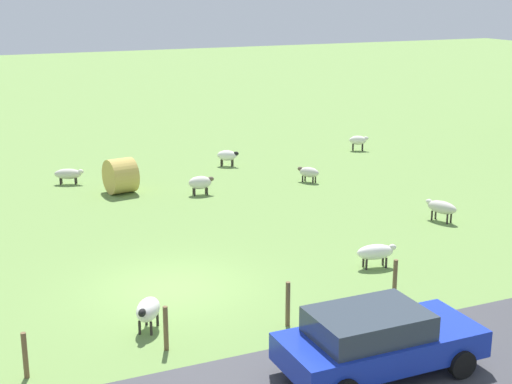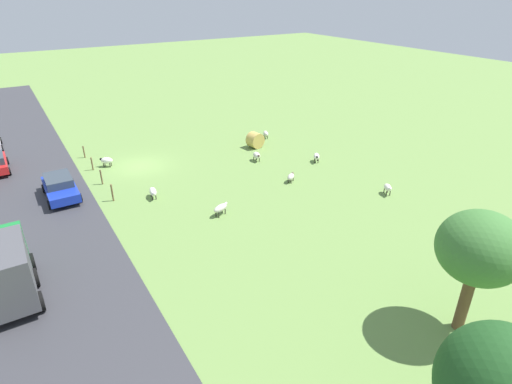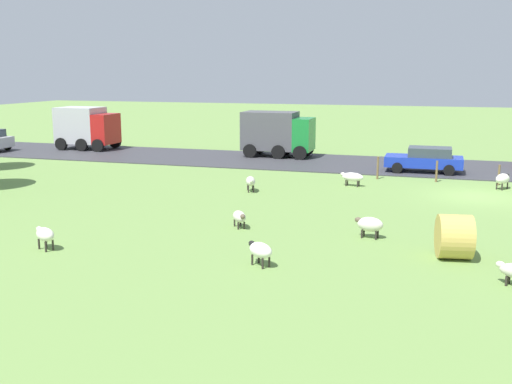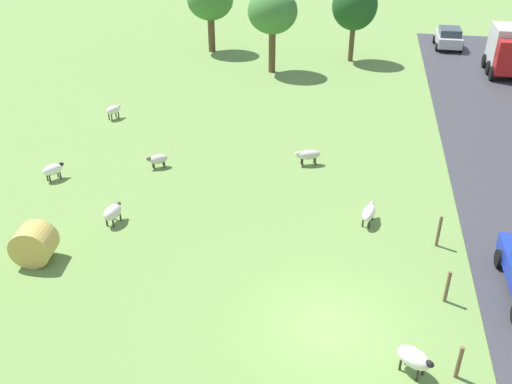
% 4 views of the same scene
% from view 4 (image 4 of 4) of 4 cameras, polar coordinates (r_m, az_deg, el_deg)
% --- Properties ---
extents(ground_plane, '(160.00, 160.00, 0.00)m').
position_cam_4_polar(ground_plane, '(17.57, 7.68, -13.76)').
color(ground_plane, '#6B8E47').
extents(sheep_0, '(1.13, 1.00, 0.83)m').
position_cam_4_polar(sheep_0, '(16.32, 16.23, -16.38)').
color(sheep_0, white).
rests_on(sheep_0, ground_plane).
extents(sheep_1, '(0.68, 1.32, 0.74)m').
position_cam_4_polar(sheep_1, '(22.32, 11.74, -2.12)').
color(sheep_1, white).
rests_on(sheep_1, ground_plane).
extents(sheep_2, '(1.31, 0.86, 0.78)m').
position_cam_4_polar(sheep_2, '(26.62, 5.51, 3.90)').
color(sheep_2, beige).
rests_on(sheep_2, ground_plane).
extents(sheep_3, '(0.94, 1.06, 0.77)m').
position_cam_4_polar(sheep_3, '(26.82, -20.53, 2.22)').
color(sheep_3, white).
rests_on(sheep_3, ground_plane).
extents(sheep_4, '(1.02, 0.90, 0.68)m').
position_cam_4_polar(sheep_4, '(26.68, -10.27, 3.40)').
color(sheep_4, beige).
rests_on(sheep_4, ground_plane).
extents(sheep_6, '(0.84, 1.05, 0.79)m').
position_cam_4_polar(sheep_6, '(33.10, -14.74, 8.31)').
color(sheep_6, silver).
rests_on(sheep_6, ground_plane).
extents(sheep_7, '(0.68, 1.11, 0.79)m').
position_cam_4_polar(sheep_7, '(22.59, -14.79, -2.05)').
color(sheep_7, silver).
rests_on(sheep_7, ground_plane).
extents(hay_bale_0, '(1.62, 1.30, 1.47)m').
position_cam_4_polar(hay_bale_0, '(21.16, -22.24, -5.08)').
color(hay_bale_0, tan).
rests_on(hay_bale_0, ground_plane).
extents(tree_0, '(3.37, 3.37, 5.94)m').
position_cam_4_polar(tree_0, '(43.44, 10.32, 18.63)').
color(tree_0, brown).
rests_on(tree_0, ground_plane).
extents(tree_1, '(3.65, 3.65, 5.71)m').
position_cam_4_polar(tree_1, '(45.71, -4.83, 19.41)').
color(tree_1, brown).
rests_on(tree_1, ground_plane).
extents(tree_2, '(3.49, 3.49, 5.86)m').
position_cam_4_polar(tree_2, '(39.96, 1.75, 18.34)').
color(tree_2, brown).
rests_on(tree_2, ground_plane).
extents(fence_post_1, '(0.12, 0.12, 1.12)m').
position_cam_4_polar(fence_post_1, '(16.58, 20.52, -16.38)').
color(fence_post_1, brown).
rests_on(fence_post_1, ground_plane).
extents(fence_post_2, '(0.12, 0.12, 1.20)m').
position_cam_4_polar(fence_post_2, '(18.96, 19.43, -9.35)').
color(fence_post_2, brown).
rests_on(fence_post_2, ground_plane).
extents(fence_post_3, '(0.12, 0.12, 1.30)m').
position_cam_4_polar(fence_post_3, '(21.56, 18.63, -3.92)').
color(fence_post_3, brown).
rests_on(fence_post_3, ground_plane).
extents(truck_0, '(2.84, 4.50, 3.26)m').
position_cam_4_polar(truck_0, '(43.69, 25.17, 13.33)').
color(truck_0, '#B21919').
rests_on(truck_0, road_strip).
extents(car_1, '(2.11, 4.14, 1.67)m').
position_cam_4_polar(car_1, '(49.80, 19.55, 15.04)').
color(car_1, '#B7B7BC').
rests_on(car_1, road_strip).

